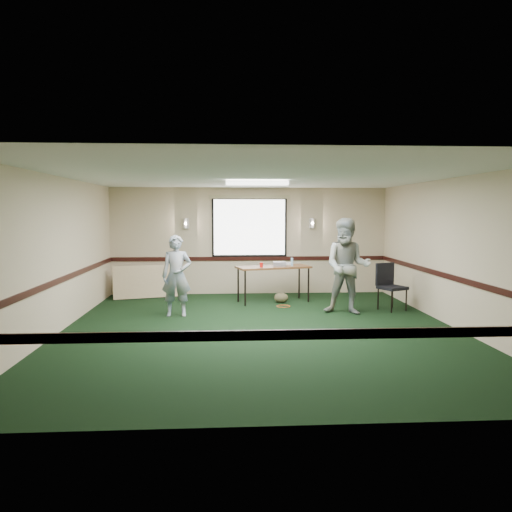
{
  "coord_description": "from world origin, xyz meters",
  "views": [
    {
      "loc": [
        -0.62,
        -8.67,
        2.07
      ],
      "look_at": [
        0.0,
        1.3,
        1.2
      ],
      "focal_mm": 35.0,
      "sensor_mm": 36.0,
      "label": 1
    }
  ],
  "objects": [
    {
      "name": "red_cup",
      "position": [
        0.2,
        2.51,
        0.89
      ],
      "size": [
        0.07,
        0.07,
        0.11
      ],
      "primitive_type": "cylinder",
      "color": "red",
      "rests_on": "folding_table"
    },
    {
      "name": "conference_chair",
      "position": [
        2.87,
        1.68,
        0.58
      ],
      "size": [
        0.65,
        0.66,
        0.99
      ],
      "rotation": [
        0.0,
        0.0,
        0.43
      ],
      "color": "black",
      "rests_on": "ground"
    },
    {
      "name": "cable_coil",
      "position": [
        0.66,
        2.15,
        0.01
      ],
      "size": [
        0.34,
        0.34,
        0.02
      ],
      "primitive_type": "torus",
      "rotation": [
        0.0,
        0.0,
        -0.11
      ],
      "color": "#E1541C",
      "rests_on": "ground"
    },
    {
      "name": "ground",
      "position": [
        0.0,
        0.0,
        0.0
      ],
      "size": [
        8.0,
        8.0,
        0.0
      ],
      "primitive_type": "plane",
      "color": "black",
      "rests_on": "ground"
    },
    {
      "name": "water_bottle",
      "position": [
        0.93,
        2.77,
        0.93
      ],
      "size": [
        0.06,
        0.06,
        0.19
      ],
      "primitive_type": "cylinder",
      "color": "#80B3D1",
      "rests_on": "folding_table"
    },
    {
      "name": "game_console",
      "position": [
        0.85,
        2.99,
        0.86
      ],
      "size": [
        0.25,
        0.23,
        0.05
      ],
      "primitive_type": "cube",
      "rotation": [
        0.0,
        0.0,
        0.4
      ],
      "color": "white",
      "rests_on": "folding_table"
    },
    {
      "name": "folding_table",
      "position": [
        0.49,
        2.72,
        0.78
      ],
      "size": [
        1.79,
        1.09,
        0.84
      ],
      "rotation": [
        0.0,
        0.0,
        0.27
      ],
      "color": "#513117",
      "rests_on": "ground"
    },
    {
      "name": "person_left",
      "position": [
        -1.59,
        1.31,
        0.81
      ],
      "size": [
        0.59,
        0.39,
        1.62
      ],
      "primitive_type": "imported",
      "rotation": [
        0.0,
        0.0,
        -0.0
      ],
      "color": "teal",
      "rests_on": "ground"
    },
    {
      "name": "room_shell",
      "position": [
        0.0,
        2.12,
        1.58
      ],
      "size": [
        8.0,
        8.02,
        8.0
      ],
      "color": "beige",
      "rests_on": "ground"
    },
    {
      "name": "duffel_bag",
      "position": [
        0.66,
        2.6,
        0.12
      ],
      "size": [
        0.34,
        0.27,
        0.23
      ],
      "primitive_type": "ellipsoid",
      "rotation": [
        0.0,
        0.0,
        -0.05
      ],
      "color": "#413D25",
      "rests_on": "ground"
    },
    {
      "name": "folded_table",
      "position": [
        -2.55,
        3.48,
        0.4
      ],
      "size": [
        1.55,
        0.64,
        0.79
      ],
      "primitive_type": "cube",
      "rotation": [
        -0.21,
        0.0,
        0.27
      ],
      "color": "tan",
      "rests_on": "ground"
    },
    {
      "name": "projector",
      "position": [
        0.63,
        2.74,
        0.89
      ],
      "size": [
        0.31,
        0.27,
        0.1
      ],
      "primitive_type": "cube",
      "rotation": [
        0.0,
        0.0,
        -0.08
      ],
      "color": "gray",
      "rests_on": "folding_table"
    },
    {
      "name": "person_right",
      "position": [
        1.87,
        1.29,
        0.98
      ],
      "size": [
        1.14,
        1.01,
        1.96
      ],
      "primitive_type": "imported",
      "rotation": [
        0.0,
        0.0,
        -0.33
      ],
      "color": "#6784A0",
      "rests_on": "ground"
    }
  ]
}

